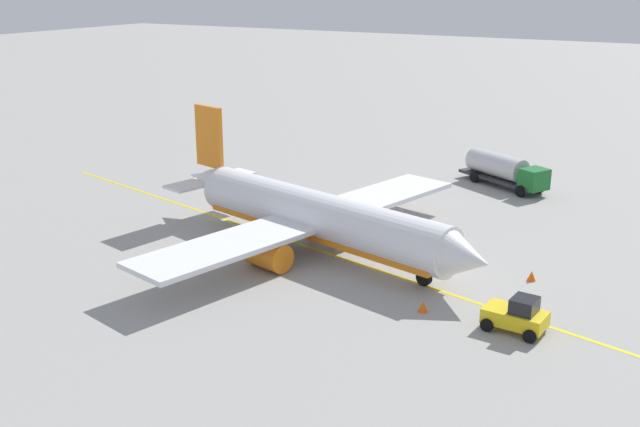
# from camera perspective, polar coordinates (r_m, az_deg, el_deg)

# --- Properties ---
(ground_plane) EXTENTS (400.00, 400.00, 0.00)m
(ground_plane) POSITION_cam_1_polar(r_m,az_deg,el_deg) (57.94, 0.00, -2.83)
(ground_plane) COLOR #9E9B96
(airplane) EXTENTS (30.32, 31.18, 9.61)m
(airplane) POSITION_cam_1_polar(r_m,az_deg,el_deg) (57.40, -0.36, -0.25)
(airplane) COLOR white
(airplane) RESTS_ON ground
(fuel_tanker) EXTENTS (10.00, 6.91, 3.15)m
(fuel_tanker) POSITION_cam_1_polar(r_m,az_deg,el_deg) (77.03, 13.67, 3.21)
(fuel_tanker) COLOR #2D2D33
(fuel_tanker) RESTS_ON ground
(pushback_tug) EXTENTS (3.75, 2.57, 2.20)m
(pushback_tug) POSITION_cam_1_polar(r_m,az_deg,el_deg) (46.55, 14.58, -7.41)
(pushback_tug) COLOR yellow
(pushback_tug) RESTS_ON ground
(refueling_worker) EXTENTS (0.63, 0.55, 1.71)m
(refueling_worker) POSITION_cam_1_polar(r_m,az_deg,el_deg) (69.97, 5.94, 1.42)
(refueling_worker) COLOR navy
(refueling_worker) RESTS_ON ground
(safety_cone_nose) EXTENTS (0.64, 0.64, 0.71)m
(safety_cone_nose) POSITION_cam_1_polar(r_m,az_deg,el_deg) (48.20, 7.75, -6.93)
(safety_cone_nose) COLOR #F2590F
(safety_cone_nose) RESTS_ON ground
(safety_cone_wingtip) EXTENTS (0.62, 0.62, 0.69)m
(safety_cone_wingtip) POSITION_cam_1_polar(r_m,az_deg,el_deg) (54.36, 15.61, -4.54)
(safety_cone_wingtip) COLOR #F2590F
(safety_cone_wingtip) RESTS_ON ground
(taxi_line_marking) EXTENTS (67.64, 16.83, 0.01)m
(taxi_line_marking) POSITION_cam_1_polar(r_m,az_deg,el_deg) (57.94, 0.00, -2.82)
(taxi_line_marking) COLOR yellow
(taxi_line_marking) RESTS_ON ground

